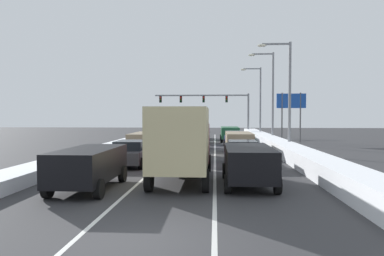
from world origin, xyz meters
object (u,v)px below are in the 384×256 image
Objects in this scene: sedan_navy_right_lane_fourth at (234,139)px; suv_white_center_lane_second at (191,144)px; sedan_charcoal_right_lane_second at (242,153)px; street_lamp_right_mid at (270,90)px; traffic_light_gantry at (212,103)px; street_lamp_right_far at (258,97)px; roadside_sign_right at (291,106)px; sedan_gray_center_lane_fifth at (200,133)px; suv_black_right_lane_nearest at (249,162)px; box_truck_center_lane_nearest at (183,140)px; suv_green_right_lane_fifth at (230,133)px; sedan_charcoal_left_lane_second at (131,153)px; sedan_silver_center_lane_third at (197,141)px; suv_tan_left_lane_third at (146,141)px; sedan_red_center_lane_fourth at (198,136)px; suv_black_left_lane_nearest at (89,165)px; sedan_navy_left_lane_fourth at (158,139)px; sedan_green_left_lane_fifth at (168,136)px; street_lamp_right_near at (285,88)px; suv_tan_right_lane_third at (239,141)px.

suv_white_center_lane_second reaches higher than sedan_navy_right_lane_fourth.
street_lamp_right_mid reaches higher than sedan_charcoal_right_lane_second.
traffic_light_gantry is at bearing 110.62° from street_lamp_right_mid.
street_lamp_right_far is 1.66× the size of roadside_sign_right.
street_lamp_right_mid reaches higher than sedan_gray_center_lane_fifth.
suv_white_center_lane_second is 0.89× the size of roadside_sign_right.
box_truck_center_lane_nearest reaches higher than suv_black_right_lane_nearest.
street_lamp_right_mid is (3.98, -3.25, 4.57)m from suv_green_right_lane_fifth.
suv_green_right_lane_fifth is 1.09× the size of sedan_charcoal_left_lane_second.
sedan_silver_center_lane_third is (0.01, 7.12, -0.25)m from suv_white_center_lane_second.
suv_green_right_lane_fifth is 1.00× the size of suv_tan_left_lane_third.
sedan_red_center_lane_fourth is (-3.48, 17.12, 0.00)m from sedan_charcoal_right_lane_second.
box_truck_center_lane_nearest reaches higher than sedan_navy_right_lane_fourth.
sedan_red_center_lane_fourth and sedan_charcoal_left_lane_second have the same top height.
box_truck_center_lane_nearest is 0.51× the size of traffic_light_gantry.
sedan_navy_right_lane_fourth is 4.44m from sedan_silver_center_lane_third.
sedan_silver_center_lane_third is at bearing 100.50° from suv_black_right_lane_nearest.
box_truck_center_lane_nearest is at bearing 29.86° from suv_black_left_lane_nearest.
suv_black_right_lane_nearest is 19.38m from sedan_navy_left_lane_fourth.
traffic_light_gantry is at bearing 130.50° from street_lamp_right_far.
roadside_sign_right is (13.59, 1.21, 3.25)m from sedan_green_left_lane_fifth.
sedan_charcoal_right_lane_second is at bearing -72.51° from sedan_silver_center_lane_third.
sedan_charcoal_right_lane_second is at bearing -81.79° from sedan_gray_center_lane_fifth.
sedan_navy_left_lane_fourth is 0.51× the size of street_lamp_right_near.
suv_tan_right_lane_third is at bearing -37.16° from sedan_navy_left_lane_fourth.
sedan_charcoal_left_lane_second is at bearing -116.88° from sedan_navy_right_lane_fourth.
sedan_gray_center_lane_fifth is at bearing 62.03° from sedan_green_left_lane_fifth.
suv_tan_left_lane_third is 1.09× the size of sedan_green_left_lane_fifth.
sedan_charcoal_right_lane_second is (0.19, 6.25, -0.25)m from suv_black_right_lane_nearest.
sedan_green_left_lane_fifth is at bearing -164.88° from suv_green_right_lane_fifth.
street_lamp_right_near is at bearing 28.78° from suv_white_center_lane_second.
suv_black_right_lane_nearest is 26.34m from roadside_sign_right.
street_lamp_right_far is at bearing 57.35° from suv_green_right_lane_fifth.
traffic_light_gantry is (1.10, 37.80, 2.99)m from box_truck_center_lane_nearest.
suv_green_right_lane_fifth is 1.09× the size of sedan_silver_center_lane_third.
street_lamp_right_far is (7.12, 22.30, 4.37)m from suv_white_center_lane_second.
sedan_navy_left_lane_fourth is at bearing -157.84° from street_lamp_right_mid.
street_lamp_right_mid is (3.79, 3.26, 4.82)m from sedan_navy_right_lane_fourth.
sedan_green_left_lane_fifth is 0.49× the size of street_lamp_right_far.
suv_white_center_lane_second is at bearing -137.31° from suv_tan_right_lane_third.
street_lamp_right_far is at bearing 64.90° from sedan_silver_center_lane_third.
suv_green_right_lane_fifth reaches higher than sedan_charcoal_right_lane_second.
suv_tan_right_lane_third is 14.43m from roadside_sign_right.
roadside_sign_right is at bearing 70.41° from sedan_charcoal_right_lane_second.
sedan_gray_center_lane_fifth is at bearing 128.16° from suv_green_right_lane_fifth.
suv_white_center_lane_second reaches higher than sedan_charcoal_right_lane_second.
sedan_navy_right_lane_fourth is 10.47m from suv_white_center_lane_second.
sedan_navy_right_lane_fourth is at bearing 79.74° from box_truck_center_lane_nearest.
roadside_sign_right is (2.88, 11.79, -1.18)m from street_lamp_right_near.
sedan_navy_left_lane_fourth is at bearing -105.96° from sedan_gray_center_lane_fifth.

